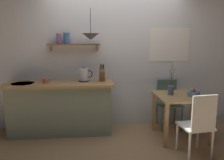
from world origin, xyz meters
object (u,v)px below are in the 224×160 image
at_px(dining_chair_near, 199,123).
at_px(twig_vase, 171,90).
at_px(coffee_mug_by_sink, 45,81).
at_px(pendant_lamp, 91,37).
at_px(dining_table, 181,103).
at_px(fruit_bowl, 194,92).
at_px(dining_chair_far, 168,101).
at_px(knife_block, 102,74).
at_px(electric_kettle, 84,75).

height_order(dining_chair_near, twig_vase, twig_vase).
height_order(coffee_mug_by_sink, pendant_lamp, pendant_lamp).
bearing_deg(twig_vase, dining_table, -17.30).
relative_size(dining_chair_near, coffee_mug_by_sink, 7.26).
distance_m(dining_chair_near, pendant_lamp, 2.15).
height_order(dining_chair_near, fruit_bowl, dining_chair_near).
relative_size(dining_chair_far, pendant_lamp, 1.67).
xyz_separation_m(dining_chair_near, fruit_bowl, (0.19, 0.61, 0.29)).
relative_size(fruit_bowl, twig_vase, 0.38).
bearing_deg(knife_block, twig_vase, -19.40).
bearing_deg(dining_chair_far, twig_vase, -105.49).
relative_size(knife_block, coffee_mug_by_sink, 2.37).
bearing_deg(dining_chair_near, dining_table, 88.90).
height_order(dining_table, fruit_bowl, fruit_bowl).
height_order(knife_block, coffee_mug_by_sink, knife_block).
bearing_deg(knife_block, electric_kettle, -179.09).
relative_size(fruit_bowl, coffee_mug_by_sink, 1.56).
distance_m(fruit_bowl, pendant_lamp, 1.93).
xyz_separation_m(dining_chair_far, fruit_bowl, (0.22, -0.57, 0.29)).
distance_m(fruit_bowl, electric_kettle, 1.87).
xyz_separation_m(knife_block, pendant_lamp, (-0.19, -0.08, 0.66)).
bearing_deg(dining_table, fruit_bowl, -19.50).
xyz_separation_m(fruit_bowl, knife_block, (-1.47, 0.51, 0.24)).
distance_m(dining_chair_near, knife_block, 1.78).
relative_size(dining_table, twig_vase, 1.56).
height_order(dining_chair_far, twig_vase, twig_vase).
bearing_deg(pendant_lamp, coffee_mug_by_sink, -179.24).
bearing_deg(pendant_lamp, dining_table, -13.96).
bearing_deg(twig_vase, dining_chair_far, 74.51).
relative_size(electric_kettle, pendant_lamp, 0.52).
xyz_separation_m(dining_table, coffee_mug_by_sink, (-2.26, 0.36, 0.35)).
bearing_deg(pendant_lamp, electric_kettle, 149.99).
xyz_separation_m(knife_block, coffee_mug_by_sink, (-0.96, -0.09, -0.08)).
bearing_deg(knife_block, dining_chair_far, 2.88).
bearing_deg(fruit_bowl, electric_kettle, 164.20).
xyz_separation_m(dining_chair_near, coffee_mug_by_sink, (-2.24, 1.02, 0.45)).
relative_size(dining_chair_far, fruit_bowl, 4.39).
height_order(dining_chair_far, fruit_bowl, dining_chair_far).
distance_m(fruit_bowl, twig_vase, 0.36).
xyz_separation_m(twig_vase, coffee_mug_by_sink, (-2.09, 0.30, 0.13)).
distance_m(dining_chair_far, coffee_mug_by_sink, 2.27).
distance_m(coffee_mug_by_sink, pendant_lamp, 1.07).
bearing_deg(fruit_bowl, dining_table, 160.50).
relative_size(dining_table, dining_chair_far, 0.94).
xyz_separation_m(dining_chair_far, twig_vase, (-0.13, -0.46, 0.32)).
bearing_deg(knife_block, fruit_bowl, -19.17).
bearing_deg(coffee_mug_by_sink, electric_kettle, 7.55).
xyz_separation_m(dining_table, electric_kettle, (-1.61, 0.44, 0.42)).
distance_m(dining_chair_far, electric_kettle, 1.65).
bearing_deg(electric_kettle, pendant_lamp, -30.01).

